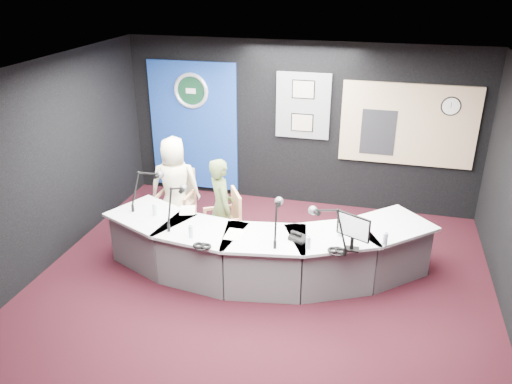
% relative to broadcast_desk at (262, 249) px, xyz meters
% --- Properties ---
extents(ground, '(6.00, 6.00, 0.00)m').
position_rel_broadcast_desk_xyz_m(ground, '(0.05, -0.55, -0.38)').
color(ground, black).
rests_on(ground, ground).
extents(ceiling, '(6.00, 6.00, 0.02)m').
position_rel_broadcast_desk_xyz_m(ceiling, '(0.05, -0.55, 2.42)').
color(ceiling, silver).
rests_on(ceiling, ground).
extents(wall_back, '(6.00, 0.02, 2.80)m').
position_rel_broadcast_desk_xyz_m(wall_back, '(0.05, 2.45, 1.02)').
color(wall_back, black).
rests_on(wall_back, ground).
extents(wall_front, '(6.00, 0.02, 2.80)m').
position_rel_broadcast_desk_xyz_m(wall_front, '(0.05, -3.55, 1.02)').
color(wall_front, black).
rests_on(wall_front, ground).
extents(wall_left, '(0.02, 6.00, 2.80)m').
position_rel_broadcast_desk_xyz_m(wall_left, '(-2.95, -0.55, 1.02)').
color(wall_left, black).
rests_on(wall_left, ground).
extents(broadcast_desk, '(4.50, 1.90, 0.75)m').
position_rel_broadcast_desk_xyz_m(broadcast_desk, '(0.00, 0.00, 0.00)').
color(broadcast_desk, silver).
rests_on(broadcast_desk, ground).
extents(backdrop_panel, '(1.60, 0.05, 2.30)m').
position_rel_broadcast_desk_xyz_m(backdrop_panel, '(-1.85, 2.42, 0.88)').
color(backdrop_panel, navy).
rests_on(backdrop_panel, wall_back).
extents(agency_seal, '(0.63, 0.07, 0.63)m').
position_rel_broadcast_desk_xyz_m(agency_seal, '(-1.85, 2.38, 1.52)').
color(agency_seal, silver).
rests_on(agency_seal, backdrop_panel).
extents(seal_center, '(0.48, 0.01, 0.48)m').
position_rel_broadcast_desk_xyz_m(seal_center, '(-1.85, 2.38, 1.52)').
color(seal_center, '#0E331D').
rests_on(seal_center, backdrop_panel).
extents(pinboard, '(0.90, 0.04, 1.10)m').
position_rel_broadcast_desk_xyz_m(pinboard, '(0.10, 2.42, 1.38)').
color(pinboard, slate).
rests_on(pinboard, wall_back).
extents(framed_photo_upper, '(0.34, 0.02, 0.27)m').
position_rel_broadcast_desk_xyz_m(framed_photo_upper, '(0.10, 2.39, 1.65)').
color(framed_photo_upper, gray).
rests_on(framed_photo_upper, pinboard).
extents(framed_photo_lower, '(0.34, 0.02, 0.27)m').
position_rel_broadcast_desk_xyz_m(framed_photo_lower, '(0.10, 2.39, 1.09)').
color(framed_photo_lower, gray).
rests_on(framed_photo_lower, pinboard).
extents(booth_window_frame, '(2.12, 0.06, 1.32)m').
position_rel_broadcast_desk_xyz_m(booth_window_frame, '(1.80, 2.42, 1.18)').
color(booth_window_frame, tan).
rests_on(booth_window_frame, wall_back).
extents(booth_glow, '(2.00, 0.02, 1.20)m').
position_rel_broadcast_desk_xyz_m(booth_glow, '(1.80, 2.41, 1.18)').
color(booth_glow, '#E3B08F').
rests_on(booth_glow, booth_window_frame).
extents(equipment_rack, '(0.55, 0.02, 0.75)m').
position_rel_broadcast_desk_xyz_m(equipment_rack, '(1.35, 2.39, 1.03)').
color(equipment_rack, black).
rests_on(equipment_rack, booth_window_frame).
extents(wall_clock, '(0.28, 0.01, 0.28)m').
position_rel_broadcast_desk_xyz_m(wall_clock, '(2.40, 2.39, 1.52)').
color(wall_clock, white).
rests_on(wall_clock, booth_window_frame).
extents(armchair_left, '(0.51, 0.51, 0.89)m').
position_rel_broadcast_desk_xyz_m(armchair_left, '(-1.61, 0.90, 0.07)').
color(armchair_left, tan).
rests_on(armchair_left, ground).
extents(armchair_right, '(0.68, 0.68, 0.89)m').
position_rel_broadcast_desk_xyz_m(armchair_right, '(-0.69, 0.39, 0.07)').
color(armchair_right, tan).
rests_on(armchair_right, ground).
extents(draped_jacket, '(0.50, 0.11, 0.70)m').
position_rel_broadcast_desk_xyz_m(draped_jacket, '(-1.63, 1.15, 0.24)').
color(draped_jacket, slate).
rests_on(draped_jacket, armchair_left).
extents(person_man, '(0.87, 0.70, 1.55)m').
position_rel_broadcast_desk_xyz_m(person_man, '(-1.61, 0.90, 0.40)').
color(person_man, '#FCF4C9').
rests_on(person_man, ground).
extents(person_woman, '(0.60, 0.64, 1.47)m').
position_rel_broadcast_desk_xyz_m(person_woman, '(-0.69, 0.39, 0.36)').
color(person_woman, '#515F32').
rests_on(person_woman, ground).
extents(computer_monitor, '(0.36, 0.20, 0.27)m').
position_rel_broadcast_desk_xyz_m(computer_monitor, '(1.19, -0.36, 0.70)').
color(computer_monitor, black).
rests_on(computer_monitor, broadcast_desk).
extents(desk_phone, '(0.27, 0.25, 0.05)m').
position_rel_broadcast_desk_xyz_m(desk_phone, '(0.54, -0.28, 0.40)').
color(desk_phone, black).
rests_on(desk_phone, broadcast_desk).
extents(headphones_near, '(0.24, 0.24, 0.04)m').
position_rel_broadcast_desk_xyz_m(headphones_near, '(1.03, -0.46, 0.39)').
color(headphones_near, black).
rests_on(headphones_near, broadcast_desk).
extents(headphones_far, '(0.21, 0.21, 0.03)m').
position_rel_broadcast_desk_xyz_m(headphones_far, '(-0.57, -0.75, 0.39)').
color(headphones_far, black).
rests_on(headphones_far, broadcast_desk).
extents(paper_stack, '(0.30, 0.35, 0.00)m').
position_rel_broadcast_desk_xyz_m(paper_stack, '(-1.12, 0.16, 0.38)').
color(paper_stack, white).
rests_on(paper_stack, broadcast_desk).
extents(notepad, '(0.21, 0.30, 0.00)m').
position_rel_broadcast_desk_xyz_m(notepad, '(-0.29, -0.35, 0.38)').
color(notepad, white).
rests_on(notepad, broadcast_desk).
extents(boom_mic_a, '(0.29, 0.72, 0.60)m').
position_rel_broadcast_desk_xyz_m(boom_mic_a, '(-1.76, 0.24, 0.68)').
color(boom_mic_a, black).
rests_on(boom_mic_a, broadcast_desk).
extents(boom_mic_b, '(0.16, 0.74, 0.60)m').
position_rel_broadcast_desk_xyz_m(boom_mic_b, '(-1.14, -0.16, 0.68)').
color(boom_mic_b, black).
rests_on(boom_mic_b, broadcast_desk).
extents(boom_mic_c, '(0.20, 0.73, 0.60)m').
position_rel_broadcast_desk_xyz_m(boom_mic_c, '(0.25, -0.25, 0.68)').
color(boom_mic_c, black).
rests_on(boom_mic_c, broadcast_desk).
extents(boom_mic_d, '(0.58, 0.54, 0.60)m').
position_rel_broadcast_desk_xyz_m(boom_mic_d, '(0.90, -0.31, 0.68)').
color(boom_mic_d, black).
rests_on(boom_mic_d, broadcast_desk).
extents(water_bottles, '(3.14, 0.56, 0.18)m').
position_rel_broadcast_desk_xyz_m(water_bottles, '(0.04, -0.30, 0.46)').
color(water_bottles, silver).
rests_on(water_bottles, broadcast_desk).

